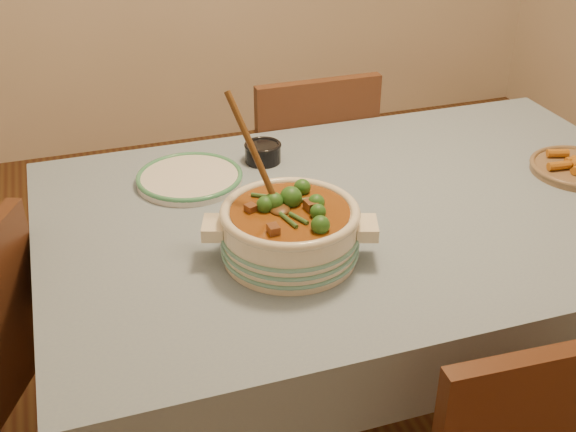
% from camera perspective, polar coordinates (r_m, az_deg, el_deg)
% --- Properties ---
extents(floor, '(4.50, 4.50, 0.00)m').
position_cam_1_polar(floor, '(2.34, 5.43, -15.54)').
color(floor, '#462314').
rests_on(floor, ground).
extents(dining_table, '(1.68, 1.08, 0.76)m').
position_cam_1_polar(dining_table, '(1.92, 6.37, -1.58)').
color(dining_table, brown).
rests_on(dining_table, floor).
extents(stew_casserole, '(0.40, 0.39, 0.37)m').
position_cam_1_polar(stew_casserole, '(1.62, 0.14, -0.90)').
color(stew_casserole, beige).
rests_on(stew_casserole, dining_table).
extents(white_plate, '(0.35, 0.35, 0.03)m').
position_cam_1_polar(white_plate, '(1.99, -7.78, 3.02)').
color(white_plate, silver).
rests_on(white_plate, dining_table).
extents(condiment_bowl, '(0.11, 0.11, 0.06)m').
position_cam_1_polar(condiment_bowl, '(2.08, -2.00, 5.13)').
color(condiment_bowl, black).
rests_on(condiment_bowl, dining_table).
extents(chair_far, '(0.42, 0.42, 0.90)m').
position_cam_1_polar(chair_far, '(2.56, 1.44, 3.21)').
color(chair_far, '#512919').
rests_on(chair_far, floor).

